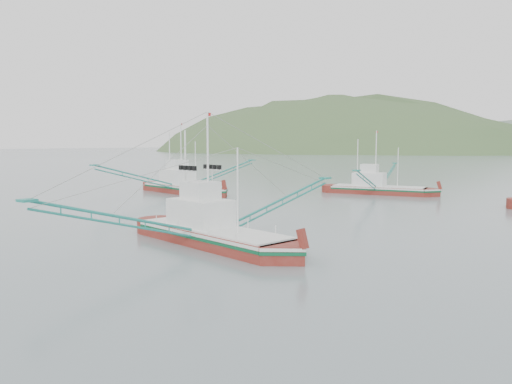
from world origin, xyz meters
The scene contains 5 objects.
ground centered at (0.00, 0.00, 0.00)m, with size 1200.00×1200.00×0.00m, color slate.
main_boat centered at (1.46, -1.57, 1.83)m, with size 14.79×25.73×10.51m.
bg_boat_left centered at (-27.24, 24.28, 1.89)m, with size 15.84×27.58×11.26m.
bg_boat_far centered at (-3.29, 40.36, 1.68)m, with size 14.05×24.45×9.99m.
headland_left centered at (-180.00, 360.00, 0.00)m, with size 448.00×308.00×210.00m, color #3C582D.
Camera 1 is at (25.89, -28.86, 7.49)m, focal length 35.00 mm.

